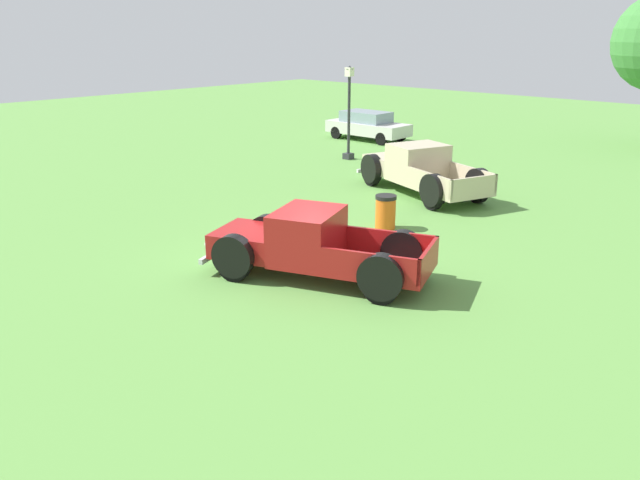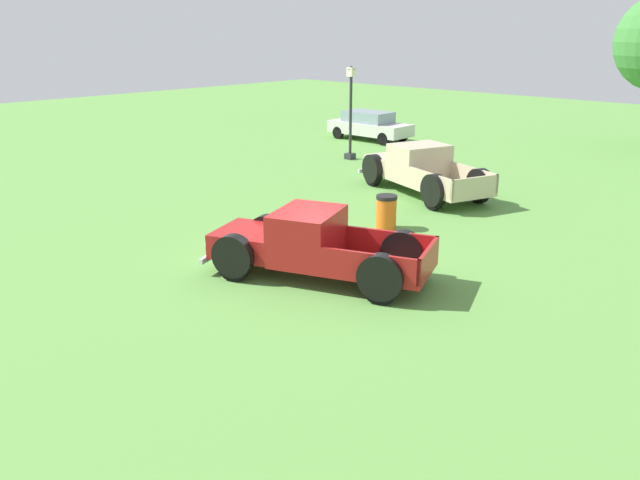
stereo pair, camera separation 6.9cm
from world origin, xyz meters
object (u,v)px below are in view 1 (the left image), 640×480
object	(u,v)px
pickup_truck_behind_left	(416,169)
sedan_distant_b	(367,125)
lamp_post_near	(349,111)
trash_can	(386,212)
pickup_truck_foreground	(305,245)

from	to	relation	value
pickup_truck_behind_left	sedan_distant_b	distance (m)	10.62
pickup_truck_behind_left	lamp_post_near	bearing A→B (deg)	153.05
lamp_post_near	trash_can	world-z (taller)	lamp_post_near
pickup_truck_foreground	lamp_post_near	bearing A→B (deg)	126.63
pickup_truck_foreground	sedan_distant_b	size ratio (longest dim) A/B	1.27
pickup_truck_foreground	pickup_truck_behind_left	bearing A→B (deg)	108.56
sedan_distant_b	lamp_post_near	bearing A→B (deg)	-60.03
pickup_truck_foreground	lamp_post_near	size ratio (longest dim) A/B	1.39
pickup_truck_behind_left	trash_can	xyz separation A→B (m)	(1.86, -4.10, -0.30)
lamp_post_near	pickup_truck_foreground	bearing A→B (deg)	-53.37
sedan_distant_b	trash_can	distance (m)	14.85
trash_can	pickup_truck_behind_left	bearing A→B (deg)	114.38
pickup_truck_foreground	sedan_distant_b	distance (m)	18.67
pickup_truck_behind_left	trash_can	bearing A→B (deg)	-65.62
sedan_distant_b	lamp_post_near	distance (m)	5.19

